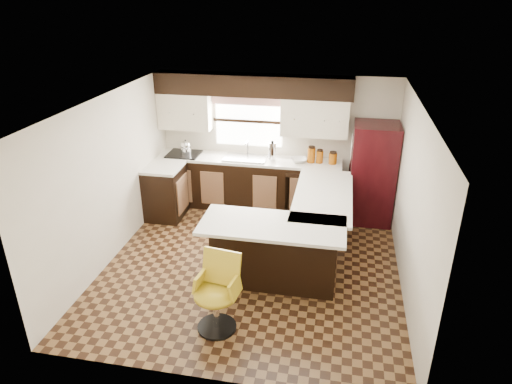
% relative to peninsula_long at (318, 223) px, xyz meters
% --- Properties ---
extents(floor, '(4.40, 4.40, 0.00)m').
position_rel_peninsula_long_xyz_m(floor, '(-0.90, -0.62, -0.45)').
color(floor, '#49301A').
rests_on(floor, ground).
extents(ceiling, '(4.40, 4.40, 0.00)m').
position_rel_peninsula_long_xyz_m(ceiling, '(-0.90, -0.62, 1.95)').
color(ceiling, silver).
rests_on(ceiling, wall_back).
extents(wall_back, '(4.40, 0.00, 4.40)m').
position_rel_peninsula_long_xyz_m(wall_back, '(-0.90, 1.58, 0.75)').
color(wall_back, beige).
rests_on(wall_back, floor).
extents(wall_front, '(4.40, 0.00, 4.40)m').
position_rel_peninsula_long_xyz_m(wall_front, '(-0.90, -2.83, 0.75)').
color(wall_front, beige).
rests_on(wall_front, floor).
extents(wall_left, '(0.00, 4.40, 4.40)m').
position_rel_peninsula_long_xyz_m(wall_left, '(-3.00, -0.62, 0.75)').
color(wall_left, beige).
rests_on(wall_left, floor).
extents(wall_right, '(0.00, 4.40, 4.40)m').
position_rel_peninsula_long_xyz_m(wall_right, '(1.20, -0.62, 0.75)').
color(wall_right, beige).
rests_on(wall_right, floor).
extents(base_cab_back, '(3.30, 0.60, 0.90)m').
position_rel_peninsula_long_xyz_m(base_cab_back, '(-1.35, 1.28, 0.00)').
color(base_cab_back, black).
rests_on(base_cab_back, floor).
extents(base_cab_left, '(0.60, 0.70, 0.90)m').
position_rel_peninsula_long_xyz_m(base_cab_left, '(-2.70, 0.62, 0.00)').
color(base_cab_left, black).
rests_on(base_cab_left, floor).
extents(counter_back, '(3.30, 0.60, 0.04)m').
position_rel_peninsula_long_xyz_m(counter_back, '(-1.35, 1.28, 0.47)').
color(counter_back, silver).
rests_on(counter_back, base_cab_back).
extents(counter_left, '(0.60, 0.70, 0.04)m').
position_rel_peninsula_long_xyz_m(counter_left, '(-2.70, 0.62, 0.47)').
color(counter_left, silver).
rests_on(counter_left, base_cab_left).
extents(soffit, '(3.40, 0.35, 0.36)m').
position_rel_peninsula_long_xyz_m(soffit, '(-1.30, 1.40, 1.77)').
color(soffit, black).
rests_on(soffit, wall_back).
extents(upper_cab_left, '(0.94, 0.35, 0.64)m').
position_rel_peninsula_long_xyz_m(upper_cab_left, '(-2.52, 1.40, 1.27)').
color(upper_cab_left, beige).
rests_on(upper_cab_left, wall_back).
extents(upper_cab_right, '(1.14, 0.35, 0.64)m').
position_rel_peninsula_long_xyz_m(upper_cab_right, '(-0.22, 1.40, 1.27)').
color(upper_cab_right, beige).
rests_on(upper_cab_right, wall_back).
extents(window_pane, '(1.20, 0.02, 0.90)m').
position_rel_peninsula_long_xyz_m(window_pane, '(-1.40, 1.56, 1.10)').
color(window_pane, white).
rests_on(window_pane, wall_back).
extents(valance, '(1.30, 0.06, 0.18)m').
position_rel_peninsula_long_xyz_m(valance, '(-1.40, 1.52, 1.49)').
color(valance, '#D19B93').
rests_on(valance, wall_back).
extents(sink, '(0.75, 0.45, 0.03)m').
position_rel_peninsula_long_xyz_m(sink, '(-1.40, 1.25, 0.51)').
color(sink, '#B2B2B7').
rests_on(sink, counter_back).
extents(dishwasher, '(0.58, 0.03, 0.78)m').
position_rel_peninsula_long_xyz_m(dishwasher, '(-0.35, 0.99, -0.02)').
color(dishwasher, black).
rests_on(dishwasher, floor).
extents(cooktop, '(0.58, 0.50, 0.02)m').
position_rel_peninsula_long_xyz_m(cooktop, '(-2.55, 1.25, 0.51)').
color(cooktop, black).
rests_on(cooktop, counter_back).
extents(peninsula_long, '(0.60, 1.95, 0.90)m').
position_rel_peninsula_long_xyz_m(peninsula_long, '(0.00, 0.00, 0.00)').
color(peninsula_long, black).
rests_on(peninsula_long, floor).
extents(peninsula_return, '(1.65, 0.60, 0.90)m').
position_rel_peninsula_long_xyz_m(peninsula_return, '(-0.53, -0.97, 0.00)').
color(peninsula_return, black).
rests_on(peninsula_return, floor).
extents(counter_pen_long, '(0.84, 1.95, 0.04)m').
position_rel_peninsula_long_xyz_m(counter_pen_long, '(0.05, 0.00, 0.47)').
color(counter_pen_long, silver).
rests_on(counter_pen_long, peninsula_long).
extents(counter_pen_return, '(1.89, 0.84, 0.04)m').
position_rel_peninsula_long_xyz_m(counter_pen_return, '(-0.55, -1.06, 0.47)').
color(counter_pen_return, silver).
rests_on(counter_pen_return, peninsula_return).
extents(refrigerator, '(0.74, 0.71, 1.72)m').
position_rel_peninsula_long_xyz_m(refrigerator, '(0.81, 1.18, 0.41)').
color(refrigerator, black).
rests_on(refrigerator, floor).
extents(bar_chair, '(0.58, 0.58, 0.96)m').
position_rel_peninsula_long_xyz_m(bar_chair, '(-1.05, -2.05, 0.03)').
color(bar_chair, gold).
rests_on(bar_chair, floor).
extents(kettle, '(0.19, 0.19, 0.26)m').
position_rel_peninsula_long_xyz_m(kettle, '(-2.50, 1.26, 0.65)').
color(kettle, silver).
rests_on(kettle, cooktop).
extents(percolator, '(0.13, 0.13, 0.32)m').
position_rel_peninsula_long_xyz_m(percolator, '(-0.92, 1.28, 0.66)').
color(percolator, silver).
rests_on(percolator, counter_back).
extents(mixing_bowl, '(0.34, 0.34, 0.07)m').
position_rel_peninsula_long_xyz_m(mixing_bowl, '(-0.46, 1.28, 0.53)').
color(mixing_bowl, white).
rests_on(mixing_bowl, counter_back).
extents(canister_large, '(0.14, 0.14, 0.26)m').
position_rel_peninsula_long_xyz_m(canister_large, '(-0.24, 1.30, 0.63)').
color(canister_large, '#934806').
rests_on(canister_large, counter_back).
extents(canister_med, '(0.12, 0.12, 0.21)m').
position_rel_peninsula_long_xyz_m(canister_med, '(-0.10, 1.30, 0.60)').
color(canister_med, '#934806').
rests_on(canister_med, counter_back).
extents(canister_small, '(0.14, 0.14, 0.19)m').
position_rel_peninsula_long_xyz_m(canister_small, '(0.13, 1.30, 0.59)').
color(canister_small, '#934806').
rests_on(canister_small, counter_back).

